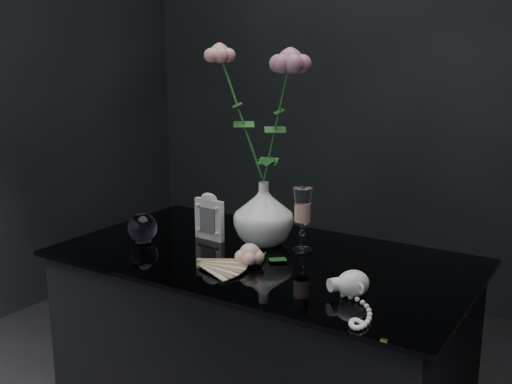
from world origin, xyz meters
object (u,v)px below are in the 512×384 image
Objects in this scene: paperweight at (143,228)px; pearl_jar at (353,282)px; loose_rose at (250,254)px; vase at (264,213)px; wine_glass at (302,220)px; picture_frame at (209,216)px.

paperweight reaches higher than pearl_jar.
paperweight is 0.35m from loose_rose.
vase is 0.12m from wine_glass.
picture_frame is (-0.15, -0.05, -0.02)m from vase.
vase reaches higher than wine_glass.
picture_frame is at bearing -162.51° from vase.
wine_glass reaches higher than paperweight.
wine_glass is 2.09× the size of paperweight.
pearl_jar is (0.35, -0.21, -0.05)m from vase.
vase is at bearing 29.42° from paperweight.
vase is 0.18m from loose_rose.
loose_rose is (0.06, -0.16, -0.06)m from vase.
wine_glass is 1.27× the size of picture_frame.
pearl_jar is (0.50, -0.16, -0.04)m from picture_frame.
vase is at bearing 22.02° from picture_frame.
picture_frame is at bearing -169.74° from wine_glass.
paperweight is (-0.14, -0.12, -0.03)m from picture_frame.
paperweight is 0.51× the size of loose_rose.
pearl_jar reaches higher than loose_rose.
pearl_jar is at bearing -42.10° from wine_glass.
vase is 0.80× the size of pearl_jar.
paperweight is at bearing -157.97° from wine_glass.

